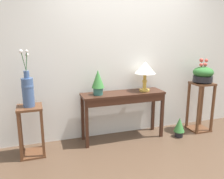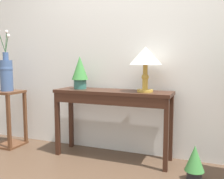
{
  "view_description": "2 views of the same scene",
  "coord_description": "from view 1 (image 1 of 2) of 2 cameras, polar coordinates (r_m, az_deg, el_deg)",
  "views": [
    {
      "loc": [
        -1.43,
        -2.19,
        1.68
      ],
      "look_at": [
        -0.32,
        1.15,
        0.82
      ],
      "focal_mm": 38.31,
      "sensor_mm": 36.0,
      "label": 1
    },
    {
      "loc": [
        0.87,
        -1.41,
        1.07
      ],
      "look_at": [
        -0.13,
        1.11,
        0.77
      ],
      "focal_mm": 40.71,
      "sensor_mm": 36.0,
      "label": 2
    }
  ],
  "objects": [
    {
      "name": "pedestal_stand_right",
      "position": [
        4.37,
        20.28,
        -3.87
      ],
      "size": [
        0.33,
        0.33,
        0.85
      ],
      "color": "#56331E",
      "rests_on": "ground"
    },
    {
      "name": "pedestal_stand_left",
      "position": [
        3.5,
        -18.69,
        -9.36
      ],
      "size": [
        0.33,
        0.33,
        0.71
      ],
      "color": "#56331E",
      "rests_on": "ground"
    },
    {
      "name": "flower_vase_tall_left",
      "position": [
        3.32,
        -19.46,
        0.05
      ],
      "size": [
        0.16,
        0.16,
        0.76
      ],
      "color": "#3D5684",
      "rests_on": "pedestal_stand_left"
    },
    {
      "name": "back_wall_with_art",
      "position": [
        3.89,
        3.25,
        9.56
      ],
      "size": [
        9.0,
        0.1,
        2.8
      ],
      "color": "silver",
      "rests_on": "ground"
    },
    {
      "name": "potted_plant_floor",
      "position": [
        4.07,
        15.77,
        -8.47
      ],
      "size": [
        0.17,
        0.17,
        0.33
      ],
      "color": "black",
      "rests_on": "ground"
    },
    {
      "name": "console_table",
      "position": [
        3.7,
        2.76,
        -2.5
      ],
      "size": [
        1.3,
        0.36,
        0.76
      ],
      "color": "#381E14",
      "rests_on": "ground"
    },
    {
      "name": "ground_plane",
      "position": [
        3.11,
        13.07,
        -19.44
      ],
      "size": [
        12.0,
        12.0,
        0.01
      ],
      "primitive_type": "cube",
      "color": "#4C3828"
    },
    {
      "name": "planter_bowl_wide_right",
      "position": [
        4.25,
        20.91,
        3.46
      ],
      "size": [
        0.33,
        0.33,
        0.41
      ],
      "color": "black",
      "rests_on": "pedestal_stand_right"
    },
    {
      "name": "table_lamp",
      "position": [
        3.77,
        7.9,
        4.85
      ],
      "size": [
        0.33,
        0.33,
        0.46
      ],
      "color": "gold",
      "rests_on": "console_table"
    },
    {
      "name": "potted_plant_on_console",
      "position": [
        3.53,
        -3.37,
        1.99
      ],
      "size": [
        0.19,
        0.19,
        0.37
      ],
      "color": "#2D665B",
      "rests_on": "console_table"
    }
  ]
}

